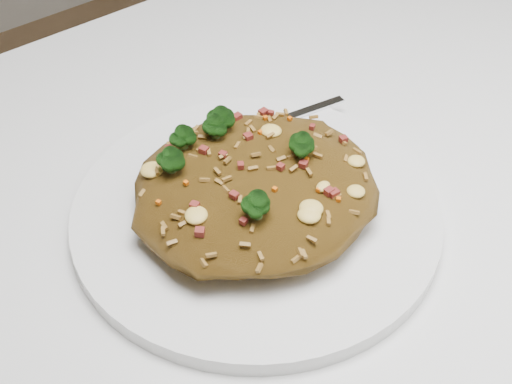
# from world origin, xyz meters

# --- Properties ---
(dining_table) EXTENTS (1.20, 0.80, 0.75)m
(dining_table) POSITION_xyz_m (0.00, 0.00, 0.66)
(dining_table) COLOR white
(dining_table) RESTS_ON ground
(plate) EXTENTS (0.29, 0.29, 0.01)m
(plate) POSITION_xyz_m (-0.01, 0.05, 0.76)
(plate) COLOR white
(plate) RESTS_ON dining_table
(fried_rice) EXTENTS (0.19, 0.18, 0.06)m
(fried_rice) POSITION_xyz_m (-0.01, 0.05, 0.79)
(fried_rice) COLOR brown
(fried_rice) RESTS_ON plate
(fork) EXTENTS (0.16, 0.04, 0.00)m
(fork) POSITION_xyz_m (0.06, 0.12, 0.77)
(fork) COLOR silver
(fork) RESTS_ON plate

